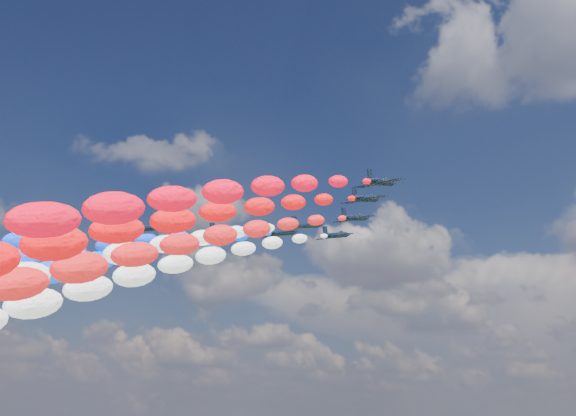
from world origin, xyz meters
The scene contains 14 objects.
jet_0 centered at (-27.12, -6.97, 95.58)m, with size 8.09×10.85×2.39m, color black, non-canonical shape.
jet_1 centered at (-17.32, 4.82, 95.58)m, with size 8.09×10.85×2.39m, color black, non-canonical shape.
jet_2 centered at (-8.29, 12.51, 95.58)m, with size 8.09×10.85×2.39m, color black, non-canonical shape.
trail_2 centered at (-8.29, -46.49, 74.65)m, with size 5.65×114.70×45.42m, color blue, non-canonical shape.
jet_3 centered at (-0.40, 10.76, 95.58)m, with size 8.09×10.85×2.39m, color black, non-canonical shape.
trail_3 centered at (-0.40, -48.24, 74.65)m, with size 5.65×114.70×45.42m, color white, non-canonical shape.
jet_4 centered at (-0.38, 21.16, 95.58)m, with size 8.09×10.85×2.39m, color black, non-canonical shape.
trail_4 centered at (-0.38, -37.84, 74.65)m, with size 5.65×114.70×45.42m, color silver, non-canonical shape.
jet_5 centered at (10.33, 11.82, 95.58)m, with size 8.09×10.85×2.39m, color black, non-canonical shape.
trail_5 centered at (10.33, -47.18, 74.65)m, with size 5.65×114.70×45.42m, color red, non-canonical shape.
jet_6 centered at (18.80, 2.07, 95.58)m, with size 8.09×10.85×2.39m, color black, non-canonical shape.
trail_6 centered at (18.80, -56.93, 74.65)m, with size 5.65×114.70×45.42m, color red, non-canonical shape.
jet_7 centered at (25.85, -4.42, 95.58)m, with size 8.09×10.85×2.39m, color black, non-canonical shape.
trail_7 centered at (25.85, -63.42, 74.65)m, with size 5.65×114.70×45.42m, color red, non-canonical shape.
Camera 1 is at (85.66, -107.56, 57.02)m, focal length 47.05 mm.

